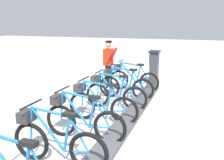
# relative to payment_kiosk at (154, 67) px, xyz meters

# --- Properties ---
(ground_plane) EXTENTS (60.00, 60.00, 0.00)m
(ground_plane) POSITION_rel_payment_kiosk_xyz_m (-0.05, 5.05, -0.67)
(ground_plane) COLOR #BAB6B6
(dock_rail_base) EXTENTS (0.44, 9.29, 0.10)m
(dock_rail_base) POSITION_rel_payment_kiosk_xyz_m (-0.05, 5.05, -0.62)
(dock_rail_base) COLOR #47474C
(dock_rail_base) RESTS_ON ground
(payment_kiosk) EXTENTS (0.36, 0.52, 1.28)m
(payment_kiosk) POSITION_rel_payment_kiosk_xyz_m (0.00, 0.00, 0.00)
(payment_kiosk) COLOR #38383D
(payment_kiosk) RESTS_ON ground
(bike_docked_0) EXTENTS (1.72, 0.54, 1.02)m
(bike_docked_0) POSITION_rel_payment_kiosk_xyz_m (0.57, 1.01, -0.24)
(bike_docked_0) COLOR black
(bike_docked_0) RESTS_ON ground
(bike_docked_1) EXTENTS (1.72, 0.54, 1.02)m
(bike_docked_1) POSITION_rel_payment_kiosk_xyz_m (0.57, 1.95, -0.24)
(bike_docked_1) COLOR black
(bike_docked_1) RESTS_ON ground
(bike_docked_2) EXTENTS (1.72, 0.54, 1.02)m
(bike_docked_2) POSITION_rel_payment_kiosk_xyz_m (0.57, 2.89, -0.24)
(bike_docked_2) COLOR black
(bike_docked_2) RESTS_ON ground
(bike_docked_3) EXTENTS (1.72, 0.54, 1.02)m
(bike_docked_3) POSITION_rel_payment_kiosk_xyz_m (0.57, 3.84, -0.24)
(bike_docked_3) COLOR black
(bike_docked_3) RESTS_ON ground
(bike_docked_4) EXTENTS (1.72, 0.54, 1.02)m
(bike_docked_4) POSITION_rel_payment_kiosk_xyz_m (0.57, 4.78, -0.24)
(bike_docked_4) COLOR black
(bike_docked_4) RESTS_ON ground
(bike_docked_5) EXTENTS (1.72, 0.54, 1.02)m
(bike_docked_5) POSITION_rel_payment_kiosk_xyz_m (0.57, 5.72, -0.24)
(bike_docked_5) COLOR black
(bike_docked_5) RESTS_ON ground
(worker_near_rack) EXTENTS (0.47, 0.64, 1.66)m
(worker_near_rack) POSITION_rel_payment_kiosk_xyz_m (1.45, 0.92, 0.24)
(worker_near_rack) COLOR white
(worker_near_rack) RESTS_ON ground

